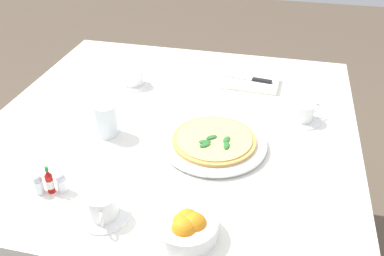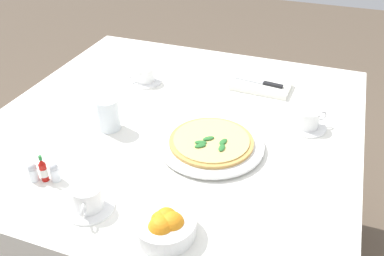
% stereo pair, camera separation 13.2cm
% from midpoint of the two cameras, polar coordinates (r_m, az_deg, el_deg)
% --- Properties ---
extents(dining_table, '(1.21, 1.21, 0.73)m').
position_cam_midpoint_polar(dining_table, '(1.46, 0.29, -3.01)').
color(dining_table, white).
rests_on(dining_table, ground_plane).
extents(pizza_plate, '(0.32, 0.32, 0.02)m').
position_cam_midpoint_polar(pizza_plate, '(1.26, 5.65, -2.40)').
color(pizza_plate, white).
rests_on(pizza_plate, dining_table).
extents(pizza, '(0.26, 0.26, 0.02)m').
position_cam_midpoint_polar(pizza, '(1.26, 5.68, -1.90)').
color(pizza, tan).
rests_on(pizza, pizza_plate).
extents(coffee_cup_near_right, '(0.13, 0.13, 0.07)m').
position_cam_midpoint_polar(coffee_cup_near_right, '(1.07, -10.69, -9.70)').
color(coffee_cup_near_right, white).
rests_on(coffee_cup_near_right, dining_table).
extents(coffee_cup_near_left, '(0.13, 0.13, 0.06)m').
position_cam_midpoint_polar(coffee_cup_near_left, '(1.63, -4.22, 7.14)').
color(coffee_cup_near_left, white).
rests_on(coffee_cup_near_left, dining_table).
extents(coffee_cup_right_edge, '(0.13, 0.13, 0.06)m').
position_cam_midpoint_polar(coffee_cup_right_edge, '(1.41, 18.21, 0.98)').
color(coffee_cup_right_edge, white).
rests_on(coffee_cup_right_edge, dining_table).
extents(water_glass_far_right, '(0.07, 0.07, 0.11)m').
position_cam_midpoint_polar(water_glass_far_right, '(1.34, -8.69, 1.53)').
color(water_glass_far_right, white).
rests_on(water_glass_far_right, dining_table).
extents(napkin_folded, '(0.23, 0.14, 0.02)m').
position_cam_midpoint_polar(napkin_folded, '(1.62, 11.74, 5.67)').
color(napkin_folded, white).
rests_on(napkin_folded, dining_table).
extents(dinner_knife, '(0.20, 0.04, 0.01)m').
position_cam_midpoint_polar(dinner_knife, '(1.61, 11.70, 6.13)').
color(dinner_knife, silver).
rests_on(dinner_knife, napkin_folded).
extents(citrus_bowl, '(0.15, 0.15, 0.07)m').
position_cam_midpoint_polar(citrus_bowl, '(0.99, 0.16, -13.39)').
color(citrus_bowl, white).
rests_on(citrus_bowl, dining_table).
extents(hot_sauce_bottle, '(0.02, 0.02, 0.08)m').
position_cam_midpoint_polar(hot_sauce_bottle, '(1.17, -16.77, -5.71)').
color(hot_sauce_bottle, '#B7140F').
rests_on(hot_sauce_bottle, dining_table).
extents(salt_shaker, '(0.03, 0.03, 0.06)m').
position_cam_midpoint_polar(salt_shaker, '(1.19, -18.07, -6.00)').
color(salt_shaker, white).
rests_on(salt_shaker, dining_table).
extents(pepper_shaker, '(0.03, 0.03, 0.06)m').
position_cam_midpoint_polar(pepper_shaker, '(1.17, -15.30, -6.10)').
color(pepper_shaker, white).
rests_on(pepper_shaker, dining_table).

